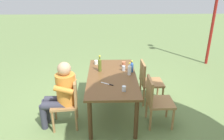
% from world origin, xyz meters
% --- Properties ---
extents(ground_plane, '(24.00, 24.00, 0.00)m').
position_xyz_m(ground_plane, '(0.00, 0.00, 0.00)').
color(ground_plane, '#6B844C').
extents(dining_table, '(1.71, 0.88, 0.76)m').
position_xyz_m(dining_table, '(0.00, 0.00, 0.67)').
color(dining_table, brown).
rests_on(dining_table, ground_plane).
extents(chair_near_right, '(0.49, 0.49, 0.87)m').
position_xyz_m(chair_near_right, '(0.38, -0.74, 0.49)').
color(chair_near_right, '#A37547').
rests_on(chair_near_right, ground_plane).
extents(chair_far_left, '(0.45, 0.45, 0.87)m').
position_xyz_m(chair_far_left, '(-0.38, 0.74, 0.49)').
color(chair_far_left, '#A37547').
rests_on(chair_far_left, ground_plane).
extents(chair_far_right, '(0.44, 0.44, 0.87)m').
position_xyz_m(chair_far_right, '(0.39, 0.74, 0.49)').
color(chair_far_right, '#A37547').
rests_on(chair_far_right, ground_plane).
extents(person_in_white_shirt, '(0.47, 0.62, 1.18)m').
position_xyz_m(person_in_white_shirt, '(0.38, -0.85, 0.66)').
color(person_in_white_shirt, orange).
rests_on(person_in_white_shirt, ground_plane).
extents(bottle_clear, '(0.06, 0.06, 0.24)m').
position_xyz_m(bottle_clear, '(-0.06, 0.32, 0.86)').
color(bottle_clear, white).
rests_on(bottle_clear, dining_table).
extents(bottle_olive, '(0.06, 0.06, 0.32)m').
position_xyz_m(bottle_olive, '(-0.24, -0.22, 0.89)').
color(bottle_olive, '#566623').
rests_on(bottle_olive, dining_table).
extents(bottle_blue, '(0.06, 0.06, 0.22)m').
position_xyz_m(bottle_blue, '(-0.19, 0.37, 0.85)').
color(bottle_blue, '#2D56A3').
rests_on(bottle_blue, dining_table).
extents(cup_steel, '(0.07, 0.07, 0.10)m').
position_xyz_m(cup_steel, '(-0.25, 0.23, 0.81)').
color(cup_steel, '#B2B7BC').
rests_on(cup_steel, dining_table).
extents(cup_white, '(0.07, 0.07, 0.08)m').
position_xyz_m(cup_white, '(-0.60, -0.31, 0.80)').
color(cup_white, white).
rests_on(cup_white, dining_table).
extents(cup_glass, '(0.06, 0.06, 0.08)m').
position_xyz_m(cup_glass, '(0.57, 0.17, 0.80)').
color(cup_glass, silver).
rests_on(cup_glass, dining_table).
extents(cup_terracotta, '(0.07, 0.07, 0.11)m').
position_xyz_m(cup_terracotta, '(-0.44, 0.24, 0.81)').
color(cup_terracotta, '#BC6B47').
rests_on(cup_terracotta, dining_table).
extents(table_knife, '(0.15, 0.21, 0.01)m').
position_xyz_m(table_knife, '(0.33, -0.07, 0.76)').
color(table_knife, silver).
rests_on(table_knife, dining_table).
extents(backpack_by_near_side, '(0.31, 0.26, 0.40)m').
position_xyz_m(backpack_by_near_side, '(-1.31, 0.04, 0.19)').
color(backpack_by_near_side, '#47663D').
rests_on(backpack_by_near_side, ground_plane).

